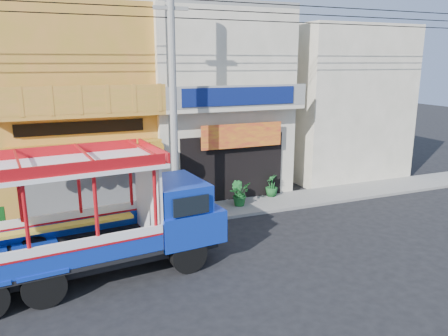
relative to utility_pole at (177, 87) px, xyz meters
name	(u,v)px	position (x,y,z in m)	size (l,w,h in m)	color
ground	(237,255)	(0.85, -3.30, -5.03)	(90.00, 90.00, 0.00)	black
sidewalk	(196,213)	(0.85, 0.70, -4.97)	(30.00, 2.00, 0.12)	slate
shophouse_left	(74,105)	(-3.15, 4.66, -0.92)	(6.00, 7.50, 8.24)	#B08C27
shophouse_right	(208,100)	(2.85, 4.66, -0.93)	(6.00, 6.75, 8.24)	beige
party_pilaster	(163,112)	(-0.15, 1.55, -1.03)	(0.35, 0.30, 8.00)	beige
filler_building_right	(331,102)	(9.85, 4.70, -1.23)	(6.00, 6.00, 7.60)	beige
utility_pole	(177,87)	(0.00, 0.00, 0.00)	(28.00, 0.26, 9.00)	gray
songthaew_truck	(105,216)	(-3.02, -3.02, -3.30)	(7.90, 3.27, 3.59)	black
potted_plant_a	(240,194)	(2.77, 0.78, -4.44)	(0.84, 0.73, 0.94)	#195822
potted_plant_b	(238,193)	(2.77, 0.87, -4.42)	(0.55, 0.44, 0.99)	#195822
potted_plant_c	(272,185)	(4.59, 1.40, -4.43)	(0.54, 0.54, 0.96)	#195822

